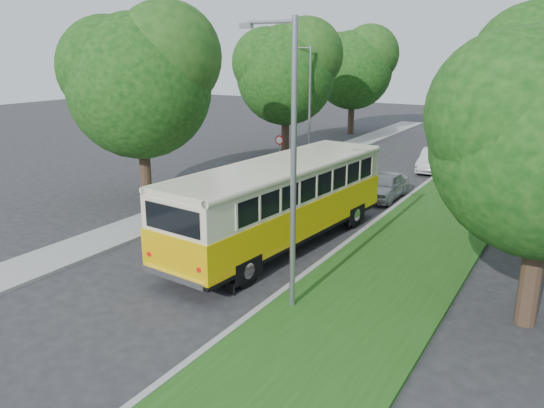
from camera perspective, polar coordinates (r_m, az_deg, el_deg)
The scene contains 13 objects.
ground at distance 19.61m, azimuth -5.40°, elevation -5.31°, with size 120.00×120.00×0.00m, color #262629.
curb at distance 22.13m, azimuth 9.94°, elevation -2.76°, with size 0.20×70.00×0.15m, color gray.
grass_verge at distance 21.47m, azimuth 15.80°, elevation -3.76°, with size 4.50×70.00×0.13m, color #244D14.
sidewalk at distance 26.13m, azimuth -7.47°, elevation 0.25°, with size 2.20×70.00×0.12m, color gray.
treeline at distance 33.58m, azimuth 17.97°, elevation 13.27°, with size 24.27×41.91×9.46m.
lamppost_near at distance 14.15m, azimuth 2.01°, elevation 4.83°, with size 1.71×0.16×8.00m.
lamppost_far at distance 34.53m, azimuth 3.94°, elevation 11.04°, with size 1.71×0.16×7.50m.
warning_sign at distance 31.24m, azimuth 0.80°, elevation 6.09°, with size 0.56×0.10×2.50m.
vintage_bus at distance 19.74m, azimuth 0.92°, elevation -0.04°, with size 2.86×11.09×3.29m, color #E7B407, non-canonical shape.
car_silver at distance 27.17m, azimuth 12.07°, elevation 1.95°, with size 1.56×3.89×1.32m, color #B2B2B7.
car_white at distance 34.27m, azimuth 17.00°, elevation 4.53°, with size 1.44×4.14×1.37m, color silver.
car_blue at distance 38.30m, azimuth 18.59°, elevation 5.69°, with size 2.16×5.32×1.54m, color navy.
car_grey at distance 39.12m, azimuth 18.86°, elevation 5.79°, with size 2.38×5.16×1.43m, color slate.
Camera 1 is at (10.89, -14.66, 7.13)m, focal length 35.00 mm.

